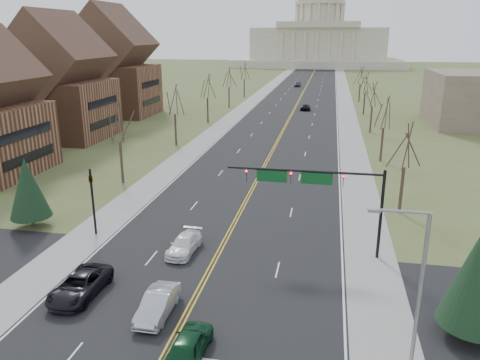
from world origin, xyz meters
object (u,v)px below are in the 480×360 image
at_px(car_sb_outer_lead, 80,285).
at_px(car_far_nb, 305,107).
at_px(signal_mast, 316,185).
at_px(car_sb_inner_second, 184,244).
at_px(signal_left, 92,194).
at_px(street_light, 415,285).
at_px(car_nb_inner_lead, 189,344).
at_px(car_sb_inner_lead, 158,304).
at_px(car_far_sb, 297,84).

bearing_deg(car_sb_outer_lead, car_far_nb, 84.08).
height_order(signal_mast, car_sb_inner_second, signal_mast).
height_order(signal_left, street_light, street_light).
height_order(street_light, car_nb_inner_lead, street_light).
bearing_deg(signal_mast, car_sb_inner_lead, -130.39).
distance_m(car_nb_inner_lead, car_far_sb, 139.44).
distance_m(signal_mast, car_sb_outer_lead, 18.57).
height_order(car_nb_inner_lead, car_far_nb, car_nb_inner_lead).
relative_size(signal_mast, car_far_sb, 2.53).
bearing_deg(car_sb_inner_lead, car_nb_inner_lead, -48.23).
height_order(car_nb_inner_lead, car_sb_inner_second, car_nb_inner_lead).
height_order(car_nb_inner_lead, car_sb_outer_lead, car_nb_inner_lead).
bearing_deg(car_far_nb, signal_left, 78.01).
relative_size(car_sb_inner_lead, car_sb_outer_lead, 0.84).
bearing_deg(signal_mast, car_far_nb, 93.71).
bearing_deg(signal_left, car_far_nb, 79.32).
relative_size(car_sb_inner_second, car_far_sb, 0.98).
distance_m(car_sb_outer_lead, car_far_sb, 134.82).
relative_size(car_sb_inner_second, car_far_nb, 0.98).
bearing_deg(car_sb_inner_second, car_sb_inner_lead, -80.33).
height_order(car_sb_inner_second, car_far_sb, car_far_sb).
bearing_deg(car_nb_inner_lead, street_light, -174.92).
xyz_separation_m(car_nb_inner_lead, car_sb_inner_second, (-4.12, 12.26, -0.09)).
bearing_deg(car_far_sb, car_nb_inner_lead, -88.41).
bearing_deg(car_far_nb, street_light, 95.24).
xyz_separation_m(signal_mast, car_sb_outer_lead, (-15.10, -9.60, -4.98)).
distance_m(car_sb_inner_lead, car_far_nb, 85.67).
height_order(signal_mast, car_far_nb, signal_mast).
relative_size(car_nb_inner_lead, car_sb_inner_lead, 0.98).
distance_m(street_light, car_far_sb, 139.59).
distance_m(signal_left, car_sb_inner_lead, 14.84).
bearing_deg(signal_left, car_sb_inner_second, -12.69).
bearing_deg(car_nb_inner_lead, car_sb_inner_second, -70.02).
relative_size(car_nb_inner_lead, car_far_sb, 0.94).
xyz_separation_m(street_light, car_far_nb, (-10.14, 88.30, -4.55)).
xyz_separation_m(signal_mast, car_far_sb, (-10.35, 125.14, -4.93)).
bearing_deg(car_nb_inner_lead, signal_left, -46.48).
distance_m(signal_mast, car_far_sb, 125.67).
relative_size(car_sb_outer_lead, car_sb_inner_second, 1.18).
bearing_deg(street_light, car_sb_inner_lead, 169.27).
relative_size(signal_left, car_sb_inner_second, 1.28).
bearing_deg(street_light, signal_left, 150.88).
height_order(car_sb_inner_lead, car_far_sb, car_far_sb).
distance_m(car_sb_outer_lead, car_sb_inner_second, 9.07).
bearing_deg(car_sb_outer_lead, street_light, -9.82).
relative_size(signal_mast, car_sb_inner_lead, 2.61).
bearing_deg(car_sb_inner_second, signal_mast, 13.86).
height_order(signal_mast, car_nb_inner_lead, signal_mast).
xyz_separation_m(car_sb_inner_second, car_far_sb, (-0.16, 127.11, 0.14)).
relative_size(signal_left, car_far_nb, 1.26).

